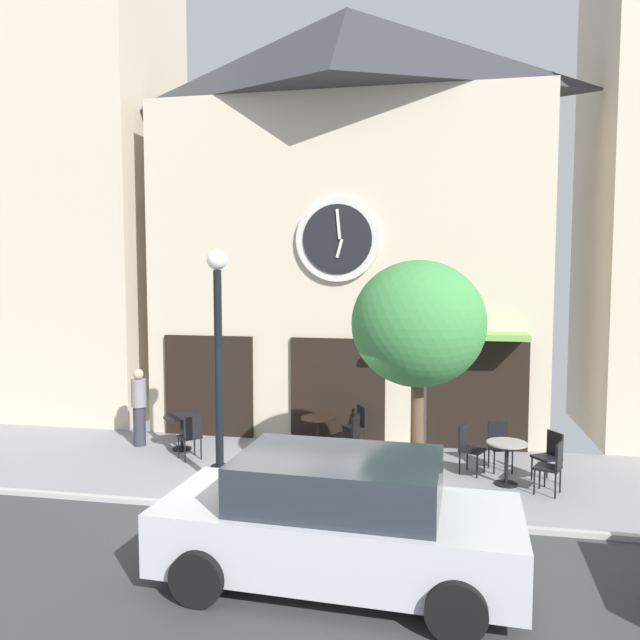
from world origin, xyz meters
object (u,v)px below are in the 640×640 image
at_px(cafe_table_leftmost, 318,427).
at_px(cafe_chair_under_awning, 468,445).
at_px(cafe_chair_right_end, 358,423).
at_px(cafe_table_center_left, 507,455).
at_px(cafe_chair_near_tree, 550,453).
at_px(cafe_table_near_door, 182,425).
at_px(parked_car_silver, 338,520).
at_px(cafe_chair_near_lamp, 191,434).
at_px(street_tree, 418,325).
at_px(cafe_chair_by_entrance, 499,442).
at_px(cafe_chair_left_end, 553,464).
at_px(street_lamp, 218,367).
at_px(cafe_chair_facing_wall, 351,433).
at_px(pedestrian_grey, 139,406).

xyz_separation_m(cafe_table_leftmost, cafe_chair_under_awning, (3.01, -0.87, 0.01)).
bearing_deg(cafe_chair_right_end, cafe_table_center_left, -31.84).
xyz_separation_m(cafe_table_center_left, cafe_chair_near_tree, (0.78, 0.30, -0.01)).
distance_m(cafe_table_near_door, parked_car_silver, 6.37).
bearing_deg(cafe_chair_right_end, cafe_chair_near_lamp, -155.32).
height_order(cafe_chair_near_tree, cafe_chair_right_end, same).
relative_size(street_tree, cafe_table_center_left, 5.15).
height_order(cafe_chair_by_entrance, cafe_chair_left_end, same).
height_order(street_lamp, cafe_table_center_left, street_lamp).
bearing_deg(cafe_chair_near_lamp, cafe_chair_left_end, -5.82).
bearing_deg(cafe_table_near_door, street_tree, -26.32).
bearing_deg(street_tree, cafe_chair_by_entrance, 57.40).
bearing_deg(cafe_table_leftmost, street_lamp, -118.89).
bearing_deg(cafe_chair_by_entrance, cafe_chair_facing_wall, 176.58).
bearing_deg(street_tree, cafe_chair_under_awning, 66.04).
bearing_deg(street_lamp, cafe_table_center_left, 11.11).
xyz_separation_m(cafe_table_leftmost, cafe_chair_near_lamp, (-2.38, -1.07, 0.01)).
height_order(cafe_chair_under_awning, cafe_chair_by_entrance, same).
height_order(cafe_table_center_left, cafe_chair_by_entrance, cafe_chair_by_entrance).
distance_m(cafe_chair_facing_wall, cafe_chair_by_entrance, 2.86).
relative_size(cafe_table_near_door, cafe_chair_left_end, 0.83).
bearing_deg(cafe_table_near_door, cafe_chair_by_entrance, -1.23).
distance_m(cafe_table_near_door, pedestrian_grey, 1.08).
distance_m(street_tree, cafe_table_near_door, 6.04).
xyz_separation_m(street_tree, pedestrian_grey, (-5.99, 2.58, -2.07)).
bearing_deg(street_tree, cafe_chair_left_end, 26.74).
distance_m(cafe_table_center_left, cafe_chair_near_tree, 0.84).
height_order(cafe_table_near_door, cafe_chair_right_end, cafe_chair_right_end).
xyz_separation_m(cafe_chair_under_awning, parked_car_silver, (-1.75, -4.42, 0.23)).
distance_m(street_lamp, cafe_table_near_door, 2.94).
height_order(cafe_table_near_door, cafe_table_center_left, cafe_table_center_left).
bearing_deg(cafe_chair_facing_wall, cafe_chair_near_lamp, -167.75).
relative_size(cafe_table_leftmost, cafe_table_center_left, 0.95).
xyz_separation_m(street_lamp, cafe_chair_left_end, (5.66, 0.61, -1.57)).
distance_m(street_lamp, cafe_chair_facing_wall, 3.26).
bearing_deg(cafe_chair_by_entrance, cafe_chair_near_lamp, -175.15).
bearing_deg(parked_car_silver, street_tree, 70.29).
bearing_deg(cafe_chair_near_lamp, parked_car_silver, -49.30).
height_order(cafe_chair_by_entrance, parked_car_silver, parked_car_silver).
height_order(cafe_chair_under_awning, parked_car_silver, parked_car_silver).
xyz_separation_m(cafe_table_near_door, cafe_chair_left_end, (7.21, -1.33, 0.00)).
xyz_separation_m(cafe_chair_under_awning, cafe_chair_near_tree, (1.42, -0.22, 0.00)).
height_order(street_tree, cafe_chair_under_awning, street_tree).
xyz_separation_m(street_lamp, cafe_chair_by_entrance, (4.91, 1.81, -1.57)).
relative_size(street_lamp, cafe_chair_right_end, 4.60).
height_order(cafe_table_near_door, cafe_chair_near_tree, cafe_chair_near_tree).
distance_m(cafe_table_center_left, parked_car_silver, 4.57).
xyz_separation_m(street_lamp, cafe_chair_near_tree, (5.73, 1.27, -1.57)).
relative_size(cafe_table_center_left, parked_car_silver, 0.17).
xyz_separation_m(cafe_table_center_left, parked_car_silver, (-2.39, -3.89, 0.22)).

